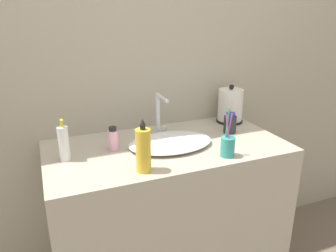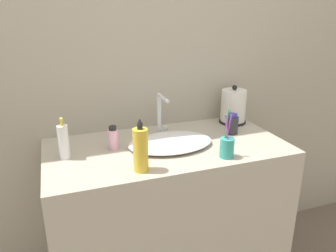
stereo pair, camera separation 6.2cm
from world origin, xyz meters
name	(u,v)px [view 2 (the right image)]	position (x,y,z in m)	size (l,w,h in m)	color
wall_back	(147,44)	(0.00, 0.62, 1.30)	(6.00, 0.04, 2.60)	#ADA38E
vanity_counter	(167,218)	(0.00, 0.30, 0.42)	(1.16, 0.60, 0.84)	#B7AD99
sink_basin	(170,142)	(0.01, 0.29, 0.86)	(0.42, 0.29, 0.04)	white
faucet	(161,112)	(0.02, 0.44, 0.97)	(0.06, 0.15, 0.22)	silver
electric_kettle	(233,107)	(0.48, 0.49, 0.94)	(0.15, 0.15, 0.22)	black
toothbrush_cup	(227,147)	(0.21, 0.08, 0.89)	(0.06, 0.06, 0.22)	teal
lotion_bottle	(64,142)	(-0.48, 0.31, 0.92)	(0.05, 0.05, 0.19)	white
shampoo_bottle	(232,124)	(0.38, 0.34, 0.90)	(0.07, 0.07, 0.11)	#28282D
mouthwash_bottle	(141,149)	(-0.19, 0.08, 0.94)	(0.06, 0.06, 0.23)	gold
hand_cream_bottle	(113,138)	(-0.26, 0.34, 0.90)	(0.05, 0.05, 0.11)	#EAA8C6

